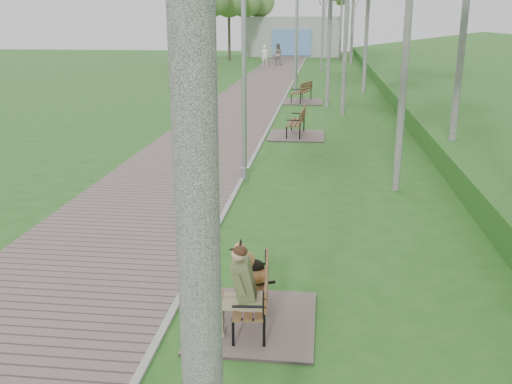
% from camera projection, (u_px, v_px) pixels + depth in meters
% --- Properties ---
extents(ground, '(120.00, 120.00, 0.00)m').
position_uv_depth(ground, '(227.00, 208.00, 12.14)').
color(ground, '#275E1E').
rests_on(ground, ground).
extents(walkway, '(3.50, 67.00, 0.04)m').
position_uv_depth(walkway, '(259.00, 88.00, 32.74)').
color(walkway, '#72605C').
rests_on(walkway, ground).
extents(kerb, '(0.10, 67.00, 0.05)m').
position_uv_depth(kerb, '(290.00, 88.00, 32.54)').
color(kerb, '#999993').
rests_on(kerb, ground).
extents(building_north, '(10.00, 5.20, 4.00)m').
position_uv_depth(building_north, '(293.00, 36.00, 60.12)').
color(building_north, '#9E9E99').
rests_on(building_north, ground).
extents(bench_main, '(1.61, 1.79, 1.41)m').
position_uv_depth(bench_main, '(247.00, 297.00, 7.43)').
color(bench_main, '#72605C').
rests_on(bench_main, ground).
extents(bench_second, '(1.88, 2.09, 1.15)m').
position_uv_depth(bench_second, '(296.00, 130.00, 19.48)').
color(bench_second, '#72605C').
rests_on(bench_second, ground).
extents(bench_third, '(1.95, 2.16, 1.20)m').
position_uv_depth(bench_third, '(301.00, 98.00, 27.31)').
color(bench_third, '#72605C').
rests_on(bench_third, ground).
extents(lamp_post_near, '(0.20, 0.20, 5.18)m').
position_uv_depth(lamp_post_near, '(244.00, 82.00, 13.61)').
color(lamp_post_near, '#9D9FA4').
rests_on(lamp_post_near, ground).
extents(lamp_post_second, '(0.22, 0.22, 5.76)m').
position_uv_depth(lamp_post_second, '(296.00, 41.00, 30.75)').
color(lamp_post_second, '#9D9FA4').
rests_on(lamp_post_second, ground).
extents(lamp_post_third, '(0.22, 0.22, 5.62)m').
position_uv_depth(lamp_post_third, '(297.00, 39.00, 35.77)').
color(lamp_post_third, '#9D9FA4').
rests_on(lamp_post_third, ground).
extents(pedestrian_near, '(0.67, 0.49, 1.70)m').
position_uv_depth(pedestrian_near, '(265.00, 55.00, 47.91)').
color(pedestrian_near, white).
rests_on(pedestrian_near, ground).
extents(pedestrian_far, '(0.96, 0.79, 1.83)m').
position_uv_depth(pedestrian_far, '(277.00, 54.00, 48.45)').
color(pedestrian_far, gray).
rests_on(pedestrian_far, ground).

